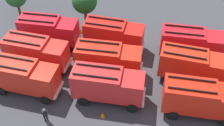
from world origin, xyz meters
The scene contains 16 objects.
ground_plane centered at (0.00, 0.00, 0.00)m, with size 54.54×54.54×0.00m, color #38383D.
fire_truck_0 centered at (-8.46, -4.01, 2.15)m, with size 7.40×3.30×3.88m.
fire_truck_1 centered at (0.15, -3.92, 2.15)m, with size 7.25×2.88×3.88m.
fire_truck_2 centered at (8.99, -4.33, 2.15)m, with size 7.26×2.91×3.88m.
fire_truck_3 centered at (-8.50, -0.23, 2.15)m, with size 7.41×3.34×3.88m.
fire_truck_4 centered at (-0.40, -0.24, 2.15)m, with size 7.22×2.79×3.88m.
fire_truck_5 centered at (8.57, 0.16, 2.15)m, with size 7.44×3.44×3.88m.
fire_truck_6 centered at (-8.42, 3.92, 2.15)m, with size 7.23×2.83×3.88m.
fire_truck_7 centered at (-0.44, 4.16, 2.15)m, with size 7.38×3.24×3.88m.
fire_truck_8 centered at (8.63, 3.96, 2.15)m, with size 7.25×2.88×3.88m.
firefighter_1 centered at (6.43, 6.71, 0.91)m, with size 0.30×0.45×1.64m.
firefighter_2 centered at (-5.21, -7.52, 1.00)m, with size 0.48×0.39×1.77m.
tree_1 centered at (-4.99, 9.00, 3.46)m, with size 3.32×3.32×5.14m.
traffic_cone_0 centered at (-5.23, 6.70, 0.37)m, with size 0.51×0.51×0.73m, color #F2600C.
traffic_cone_1 centered at (8.04, -1.70, 0.29)m, with size 0.41×0.41×0.59m, color #F2600C.
traffic_cone_2 centered at (0.00, -6.22, 0.32)m, with size 0.45×0.45×0.64m, color #F2600C.
Camera 1 is at (3.30, -21.99, 22.12)m, focal length 44.27 mm.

